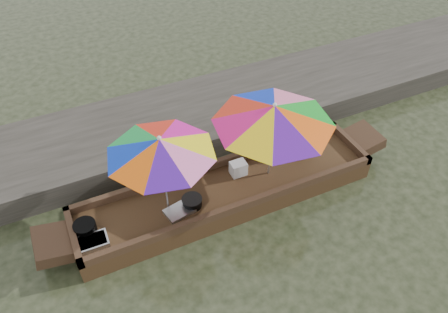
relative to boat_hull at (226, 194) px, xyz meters
name	(u,v)px	position (x,y,z in m)	size (l,w,h in m)	color
water	(226,200)	(0.00, 0.00, -0.17)	(80.00, 80.00, 0.00)	black
dock	(182,121)	(0.00, 2.20, 0.08)	(22.00, 2.20, 0.50)	#2D2B26
boat_hull	(226,194)	(0.00, 0.00, 0.00)	(5.38, 1.20, 0.35)	#362618
cooking_pot	(85,228)	(-2.44, 0.07, 0.27)	(0.36, 0.36, 0.19)	black
tray_crayfish	(93,242)	(-2.39, -0.21, 0.22)	(0.47, 0.33, 0.09)	silver
tray_scallop	(179,211)	(-0.95, -0.18, 0.21)	(0.47, 0.33, 0.06)	silver
charcoal_grill	(192,202)	(-0.70, -0.14, 0.25)	(0.32, 0.32, 0.15)	black
supply_bag	(238,168)	(0.34, 0.22, 0.30)	(0.28, 0.22, 0.26)	silver
vendor	(301,130)	(1.62, 0.25, 0.73)	(0.54, 0.36, 1.11)	#41322C
umbrella_bow	(164,174)	(-1.08, 0.00, 0.95)	(1.70, 1.70, 1.55)	#E5149B
umbrella_stern	(271,140)	(0.84, 0.00, 0.95)	(2.05, 2.05, 1.55)	pink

